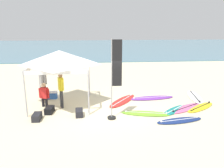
# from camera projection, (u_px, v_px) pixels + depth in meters

# --- Properties ---
(ground_plane) EXTENTS (80.00, 80.00, 0.00)m
(ground_plane) POSITION_uv_depth(u_px,v_px,m) (108.00, 111.00, 10.45)
(ground_plane) COLOR beige
(sea) EXTENTS (80.00, 36.00, 0.10)m
(sea) POSITION_uv_depth(u_px,v_px,m) (96.00, 47.00, 41.12)
(sea) COLOR #568499
(sea) RESTS_ON ground
(canopy_tent) EXTENTS (2.82, 2.82, 2.75)m
(canopy_tent) POSITION_uv_depth(u_px,v_px,m) (60.00, 58.00, 10.59)
(canopy_tent) COLOR #B7B7BC
(canopy_tent) RESTS_ON ground
(surfboard_purple) EXTENTS (2.55, 0.93, 0.19)m
(surfboard_purple) POSITION_uv_depth(u_px,v_px,m) (151.00, 98.00, 12.21)
(surfboard_purple) COLOR purple
(surfboard_purple) RESTS_ON ground
(surfboard_yellow) EXTENTS (2.01, 1.63, 0.19)m
(surfboard_yellow) POSITION_uv_depth(u_px,v_px,m) (200.00, 107.00, 10.83)
(surfboard_yellow) COLOR yellow
(surfboard_yellow) RESTS_ON ground
(surfboard_teal) EXTENTS (1.74, 1.58, 0.19)m
(surfboard_teal) POSITION_uv_depth(u_px,v_px,m) (175.00, 110.00, 10.46)
(surfboard_teal) COLOR #19847F
(surfboard_teal) RESTS_ON ground
(surfboard_red) EXTENTS (1.97, 2.38, 0.19)m
(surfboard_red) POSITION_uv_depth(u_px,v_px,m) (123.00, 101.00, 11.76)
(surfboard_red) COLOR red
(surfboard_red) RESTS_ON ground
(surfboard_lime) EXTENTS (2.27, 1.06, 0.19)m
(surfboard_lime) POSITION_uv_depth(u_px,v_px,m) (146.00, 113.00, 10.06)
(surfboard_lime) COLOR #7AD12D
(surfboard_lime) RESTS_ON ground
(surfboard_white) EXTENTS (1.10, 2.51, 0.19)m
(surfboard_white) POSITION_uv_depth(u_px,v_px,m) (195.00, 97.00, 12.39)
(surfboard_white) COLOR white
(surfboard_white) RESTS_ON ground
(surfboard_navy) EXTENTS (2.12, 0.91, 0.19)m
(surfboard_navy) POSITION_uv_depth(u_px,v_px,m) (179.00, 120.00, 9.32)
(surfboard_navy) COLOR navy
(surfboard_navy) RESTS_ON ground
(surfboard_pink) EXTENTS (2.25, 1.70, 0.19)m
(surfboard_pink) POSITION_uv_depth(u_px,v_px,m) (185.00, 108.00, 10.70)
(surfboard_pink) COLOR pink
(surfboard_pink) RESTS_ON ground
(person_yellow) EXTENTS (0.32, 0.53, 1.71)m
(person_yellow) POSITION_uv_depth(u_px,v_px,m) (61.00, 88.00, 10.66)
(person_yellow) COLOR #2D2D33
(person_yellow) RESTS_ON ground
(person_grey) EXTENTS (0.38, 0.48, 1.71)m
(person_grey) POSITION_uv_depth(u_px,v_px,m) (44.00, 82.00, 11.80)
(person_grey) COLOR #2D2D33
(person_grey) RESTS_ON ground
(person_red) EXTENTS (0.53, 0.32, 1.20)m
(person_red) POSITION_uv_depth(u_px,v_px,m) (44.00, 94.00, 10.84)
(person_red) COLOR black
(person_red) RESTS_ON ground
(banner_flag) EXTENTS (0.60, 0.36, 3.40)m
(banner_flag) POSITION_uv_depth(u_px,v_px,m) (114.00, 83.00, 9.20)
(banner_flag) COLOR #99999E
(banner_flag) RESTS_ON ground
(gear_bag_near_tent) EXTENTS (0.36, 0.62, 0.28)m
(gear_bag_near_tent) POSITION_uv_depth(u_px,v_px,m) (79.00, 113.00, 9.86)
(gear_bag_near_tent) COLOR #232328
(gear_bag_near_tent) RESTS_ON ground
(gear_bag_by_pole) EXTENTS (0.39, 0.63, 0.28)m
(gear_bag_by_pole) POSITION_uv_depth(u_px,v_px,m) (50.00, 110.00, 10.18)
(gear_bag_by_pole) COLOR black
(gear_bag_by_pole) RESTS_ON ground
(gear_bag_on_sand) EXTENTS (0.33, 0.60, 0.28)m
(gear_bag_on_sand) POSITION_uv_depth(u_px,v_px,m) (37.00, 117.00, 9.41)
(gear_bag_on_sand) COLOR #232328
(gear_bag_on_sand) RESTS_ON ground
(cooler_box) EXTENTS (0.50, 0.36, 0.39)m
(cooler_box) POSITION_uv_depth(u_px,v_px,m) (53.00, 95.00, 12.19)
(cooler_box) COLOR #2D60B7
(cooler_box) RESTS_ON ground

